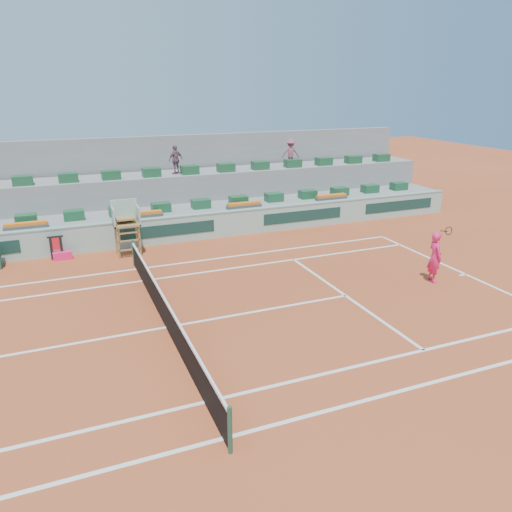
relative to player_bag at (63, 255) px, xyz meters
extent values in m
plane|color=#9D3E1E|center=(2.70, -7.89, -0.17)|extent=(90.00, 90.00, 0.00)
cube|color=gray|center=(2.70, 2.81, 0.43)|extent=(36.00, 4.00, 1.20)
cube|color=gray|center=(2.70, 4.41, 1.13)|extent=(36.00, 2.40, 2.60)
cube|color=gray|center=(2.70, 6.01, 2.03)|extent=(36.00, 0.40, 4.40)
cube|color=#FF216B|center=(0.00, 0.00, 0.00)|extent=(0.77, 0.34, 0.34)
imported|color=#795061|center=(6.05, 4.06, 3.17)|extent=(0.95, 0.69, 1.49)
imported|color=#8F475A|center=(12.67, 4.08, 3.20)|extent=(1.12, 0.85, 1.54)
cube|color=white|center=(14.59, -7.89, -0.17)|extent=(0.12, 10.97, 0.01)
cube|color=white|center=(2.70, -13.37, -0.17)|extent=(23.77, 0.12, 0.01)
cube|color=white|center=(2.70, -2.40, -0.17)|extent=(23.77, 0.12, 0.01)
cube|color=white|center=(2.70, -12.00, -0.17)|extent=(23.77, 0.12, 0.01)
cube|color=white|center=(2.70, -3.77, -0.17)|extent=(23.77, 0.12, 0.01)
cube|color=white|center=(9.10, -7.89, -0.17)|extent=(0.12, 8.23, 0.01)
cube|color=white|center=(2.70, -7.89, -0.17)|extent=(12.80, 0.12, 0.01)
cube|color=white|center=(14.44, -7.89, -0.17)|extent=(0.30, 0.12, 0.01)
cube|color=black|center=(2.70, -7.89, 0.29)|extent=(0.03, 11.87, 0.92)
cube|color=white|center=(2.70, -7.89, 0.78)|extent=(0.06, 11.87, 0.07)
cylinder|color=#204C35|center=(2.70, -13.82, 0.38)|extent=(0.10, 0.10, 1.10)
cylinder|color=#204C35|center=(2.70, -1.95, 0.38)|extent=(0.10, 0.10, 1.10)
cube|color=#94BAAB|center=(2.70, 0.61, 0.43)|extent=(36.00, 0.30, 1.20)
cube|color=#79A293|center=(2.70, 0.61, 1.06)|extent=(36.00, 0.34, 0.06)
cube|color=#14372F|center=(4.70, 0.45, 0.48)|extent=(4.40, 0.02, 0.56)
cube|color=#14372F|center=(11.70, 0.45, 0.48)|extent=(4.40, 0.02, 0.56)
cube|color=#14372F|center=(17.70, 0.45, 0.48)|extent=(4.40, 0.02, 0.56)
cube|color=olive|center=(2.25, -0.84, 0.50)|extent=(0.08, 0.08, 1.35)
cube|color=olive|center=(3.15, -0.84, 0.50)|extent=(0.08, 0.08, 1.35)
cube|color=olive|center=(2.25, -0.14, 0.50)|extent=(0.08, 0.08, 1.35)
cube|color=olive|center=(3.15, -0.14, 0.50)|extent=(0.08, 0.08, 1.35)
cube|color=olive|center=(2.70, -0.49, 1.22)|extent=(1.10, 0.90, 0.08)
cube|color=#94BAAB|center=(2.70, -0.11, 1.73)|extent=(1.10, 0.08, 1.00)
cube|color=#94BAAB|center=(2.18, -0.49, 1.58)|extent=(0.06, 0.90, 0.80)
cube|color=#94BAAB|center=(3.22, -0.49, 1.58)|extent=(0.06, 0.90, 0.80)
cube|color=olive|center=(2.70, -0.39, 1.46)|extent=(0.80, 0.60, 0.08)
cube|color=olive|center=(2.70, -0.84, 0.18)|extent=(0.90, 0.08, 0.06)
cube|color=olive|center=(2.70, -0.84, 0.58)|extent=(0.90, 0.08, 0.06)
cube|color=olive|center=(2.70, -0.84, 0.93)|extent=(0.90, 0.08, 0.06)
cube|color=#1A4F2D|center=(-1.30, 1.91, 1.25)|extent=(0.90, 0.60, 0.44)
cube|color=#1A4F2D|center=(0.70, 1.91, 1.25)|extent=(0.90, 0.60, 0.44)
cube|color=#1A4F2D|center=(2.70, 1.91, 1.25)|extent=(0.90, 0.60, 0.44)
cube|color=#1A4F2D|center=(4.70, 1.91, 1.25)|extent=(0.90, 0.60, 0.44)
cube|color=#1A4F2D|center=(6.70, 1.91, 1.25)|extent=(0.90, 0.60, 0.44)
cube|color=#1A4F2D|center=(8.70, 1.91, 1.25)|extent=(0.90, 0.60, 0.44)
cube|color=#1A4F2D|center=(10.70, 1.91, 1.25)|extent=(0.90, 0.60, 0.44)
cube|color=#1A4F2D|center=(12.70, 1.91, 1.25)|extent=(0.90, 0.60, 0.44)
cube|color=#1A4F2D|center=(14.70, 1.91, 1.25)|extent=(0.90, 0.60, 0.44)
cube|color=#1A4F2D|center=(16.70, 1.91, 1.25)|extent=(0.90, 0.60, 0.44)
cube|color=#1A4F2D|center=(18.70, 1.91, 1.25)|extent=(0.90, 0.60, 0.44)
cube|color=#1A4F2D|center=(-1.30, 3.81, 2.65)|extent=(0.90, 0.60, 0.44)
cube|color=#1A4F2D|center=(0.70, 3.81, 2.65)|extent=(0.90, 0.60, 0.44)
cube|color=#1A4F2D|center=(2.70, 3.81, 2.65)|extent=(0.90, 0.60, 0.44)
cube|color=#1A4F2D|center=(4.70, 3.81, 2.65)|extent=(0.90, 0.60, 0.44)
cube|color=#1A4F2D|center=(6.70, 3.81, 2.65)|extent=(0.90, 0.60, 0.44)
cube|color=#1A4F2D|center=(8.70, 3.81, 2.65)|extent=(0.90, 0.60, 0.44)
cube|color=#1A4F2D|center=(10.70, 3.81, 2.65)|extent=(0.90, 0.60, 0.44)
cube|color=#1A4F2D|center=(12.70, 3.81, 2.65)|extent=(0.90, 0.60, 0.44)
cube|color=#1A4F2D|center=(14.70, 3.81, 2.65)|extent=(0.90, 0.60, 0.44)
cube|color=#1A4F2D|center=(16.70, 3.81, 2.65)|extent=(0.90, 0.60, 0.44)
cube|color=#1A4F2D|center=(18.70, 3.81, 2.65)|extent=(0.90, 0.60, 0.44)
cube|color=#484848|center=(-1.30, 1.11, 1.11)|extent=(1.80, 0.36, 0.16)
cube|color=orange|center=(-1.30, 1.11, 1.25)|extent=(1.70, 0.32, 0.12)
cube|color=#484848|center=(3.70, 1.11, 1.11)|extent=(1.80, 0.36, 0.16)
cube|color=orange|center=(3.70, 1.11, 1.25)|extent=(1.70, 0.32, 0.12)
cube|color=#484848|center=(8.70, 1.11, 1.11)|extent=(1.80, 0.36, 0.16)
cube|color=orange|center=(8.70, 1.11, 1.25)|extent=(1.70, 0.32, 0.12)
cube|color=#484848|center=(13.70, 1.11, 1.11)|extent=(1.80, 0.36, 0.16)
cube|color=orange|center=(13.70, 1.11, 1.25)|extent=(1.70, 0.32, 0.12)
cube|color=black|center=(-0.40, 0.09, 0.33)|extent=(0.11, 0.11, 1.00)
cube|color=black|center=(0.00, 0.09, 0.33)|extent=(0.11, 0.11, 1.00)
cube|color=black|center=(-0.20, 0.09, 0.83)|extent=(0.64, 0.09, 0.06)
cube|color=red|center=(-0.20, 0.07, 0.53)|extent=(0.47, 0.04, 0.56)
imported|color=#FF216B|center=(12.89, -7.92, 0.79)|extent=(0.61, 0.79, 1.92)
cylinder|color=black|center=(12.89, -8.22, 1.88)|extent=(0.03, 0.35, 0.09)
torus|color=black|center=(12.89, -8.44, 1.95)|extent=(0.31, 0.08, 0.31)
camera|label=1|loc=(0.06, -21.67, 6.93)|focal=35.00mm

